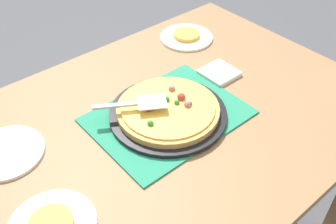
% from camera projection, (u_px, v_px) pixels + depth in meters
% --- Properties ---
extents(dining_table, '(1.40, 1.00, 0.75)m').
position_uv_depth(dining_table, '(168.00, 140.00, 1.32)').
color(dining_table, olive).
rests_on(dining_table, ground_plane).
extents(placemat, '(0.48, 0.36, 0.01)m').
position_uv_depth(placemat, '(168.00, 116.00, 1.25)').
color(placemat, '#237F5B').
rests_on(placemat, dining_table).
extents(pizza_pan, '(0.38, 0.38, 0.01)m').
position_uv_depth(pizza_pan, '(168.00, 114.00, 1.24)').
color(pizza_pan, black).
rests_on(pizza_pan, placemat).
extents(pizza, '(0.33, 0.33, 0.05)m').
position_uv_depth(pizza, '(168.00, 109.00, 1.23)').
color(pizza, tan).
rests_on(pizza, pizza_pan).
extents(plate_far_right, '(0.22, 0.22, 0.01)m').
position_uv_depth(plate_far_right, '(186.00, 37.00, 1.62)').
color(plate_far_right, white).
rests_on(plate_far_right, dining_table).
extents(plate_side, '(0.22, 0.22, 0.01)m').
position_uv_depth(plate_side, '(6.00, 153.00, 1.13)').
color(plate_side, white).
rests_on(plate_side, dining_table).
extents(served_slice_left, '(0.11, 0.11, 0.02)m').
position_uv_depth(served_slice_left, '(51.00, 224.00, 0.93)').
color(served_slice_left, gold).
rests_on(served_slice_left, plate_near_left).
extents(served_slice_right, '(0.11, 0.11, 0.02)m').
position_uv_depth(served_slice_right, '(187.00, 35.00, 1.61)').
color(served_slice_right, gold).
rests_on(served_slice_right, plate_far_right).
extents(pizza_server, '(0.22, 0.16, 0.01)m').
position_uv_depth(pizza_server, '(137.00, 103.00, 1.20)').
color(pizza_server, silver).
rests_on(pizza_server, pizza).
extents(napkin_stack, '(0.12, 0.12, 0.02)m').
position_uv_depth(napkin_stack, '(219.00, 73.00, 1.42)').
color(napkin_stack, white).
rests_on(napkin_stack, dining_table).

